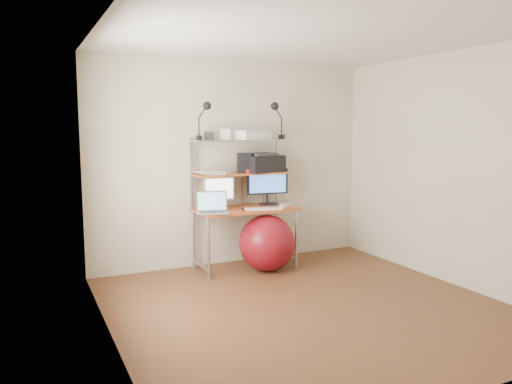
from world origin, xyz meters
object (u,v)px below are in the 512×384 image
Objects in this scene: monitor_black at (267,183)px; exercise_ball at (267,243)px; laptop at (212,208)px; monitor_silver at (219,191)px; printer at (262,163)px.

exercise_ball is (-0.17, -0.33, -0.67)m from monitor_black.
monitor_black is 0.91m from laptop.
laptop is 0.81m from exercise_ball.
monitor_silver reaches higher than laptop.
monitor_black is at bearing 62.83° from exercise_ball.
printer reaches higher than exercise_ball.
printer reaches higher than monitor_black.
printer is (0.59, 0.04, 0.31)m from monitor_silver.
printer is (-0.07, 0.00, 0.26)m from monitor_black.
monitor_black reaches higher than laptop.
laptop is at bearing -114.70° from monitor_silver.
monitor_silver is 0.59× the size of exercise_ball.
printer is (0.77, 0.28, 0.47)m from laptop.
laptop is (-0.18, -0.24, -0.16)m from monitor_silver.
laptop is at bearing -173.78° from printer.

